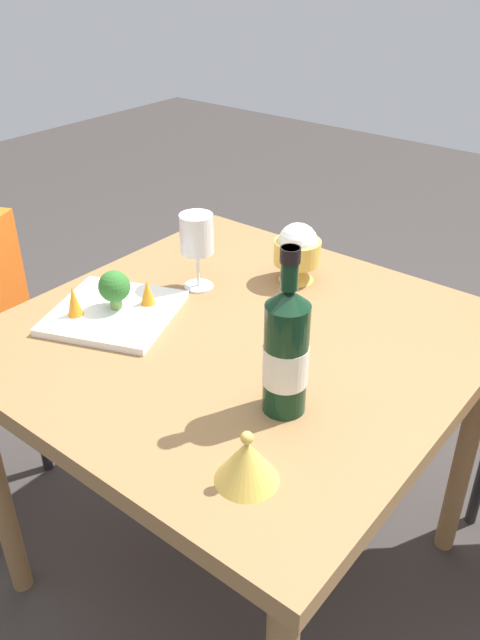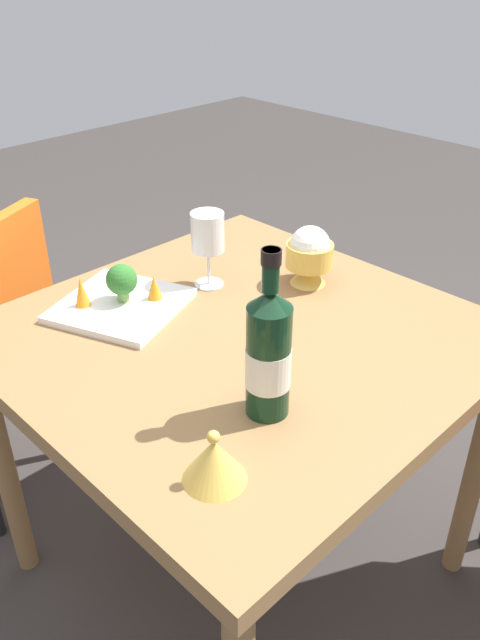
% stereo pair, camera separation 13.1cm
% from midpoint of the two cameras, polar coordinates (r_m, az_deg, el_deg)
% --- Properties ---
extents(ground_plane, '(8.00, 8.00, 0.00)m').
position_cam_midpoint_polar(ground_plane, '(1.82, -2.20, -20.88)').
color(ground_plane, '#383330').
extents(dining_table, '(0.91, 0.91, 0.73)m').
position_cam_midpoint_polar(dining_table, '(1.37, -2.74, -4.09)').
color(dining_table, olive).
rests_on(dining_table, ground_plane).
extents(wine_bottle, '(0.08, 0.08, 0.31)m').
position_cam_midpoint_polar(wine_bottle, '(1.05, 0.58, -2.90)').
color(wine_bottle, black).
rests_on(wine_bottle, dining_table).
extents(wine_glass, '(0.08, 0.08, 0.18)m').
position_cam_midpoint_polar(wine_glass, '(1.45, -6.48, 7.39)').
color(wine_glass, white).
rests_on(wine_glass, dining_table).
extents(rice_bowl, '(0.11, 0.11, 0.14)m').
position_cam_midpoint_polar(rice_bowl, '(1.49, 2.63, 6.08)').
color(rice_bowl, gold).
rests_on(rice_bowl, dining_table).
extents(rice_bowl_lid, '(0.10, 0.10, 0.09)m').
position_cam_midpoint_polar(rice_bowl_lid, '(0.97, -3.33, -12.56)').
color(rice_bowl_lid, gold).
rests_on(rice_bowl_lid, dining_table).
extents(serving_plate, '(0.32, 0.32, 0.02)m').
position_cam_midpoint_polar(serving_plate, '(1.42, -13.78, 0.57)').
color(serving_plate, white).
rests_on(serving_plate, dining_table).
extents(broccoli_floret, '(0.07, 0.07, 0.09)m').
position_cam_midpoint_polar(broccoli_floret, '(1.39, -13.78, 2.78)').
color(broccoli_floret, '#729E4C').
rests_on(broccoli_floret, serving_plate).
extents(carrot_garnish_left, '(0.03, 0.03, 0.05)m').
position_cam_midpoint_polar(carrot_garnish_left, '(1.40, -10.89, 2.37)').
color(carrot_garnish_left, orange).
rests_on(carrot_garnish_left, serving_plate).
extents(carrot_garnish_right, '(0.03, 0.03, 0.07)m').
position_cam_midpoint_polar(carrot_garnish_right, '(1.40, -17.20, 1.53)').
color(carrot_garnish_right, orange).
rests_on(carrot_garnish_right, serving_plate).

